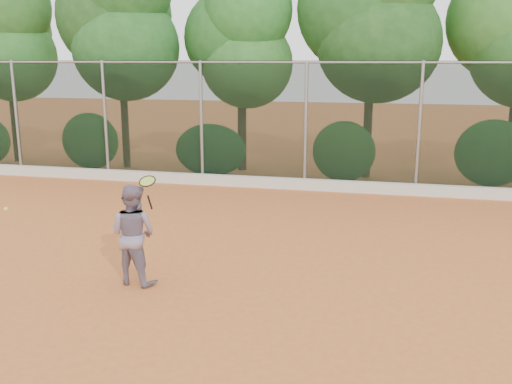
# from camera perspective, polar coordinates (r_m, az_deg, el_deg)

# --- Properties ---
(ground) EXTENTS (80.00, 80.00, 0.00)m
(ground) POSITION_cam_1_polar(r_m,az_deg,el_deg) (9.48, -1.39, -8.73)
(ground) COLOR #C5662E
(ground) RESTS_ON ground
(concrete_curb) EXTENTS (24.00, 0.20, 0.30)m
(concrete_curb) POSITION_cam_1_polar(r_m,az_deg,el_deg) (15.85, 4.78, 0.78)
(concrete_curb) COLOR silver
(concrete_curb) RESTS_ON ground
(tennis_player) EXTENTS (0.89, 0.75, 1.63)m
(tennis_player) POSITION_cam_1_polar(r_m,az_deg,el_deg) (9.30, -12.19, -4.14)
(tennis_player) COLOR slate
(tennis_player) RESTS_ON ground
(chainlink_fence) EXTENTS (24.09, 0.09, 3.50)m
(chainlink_fence) POSITION_cam_1_polar(r_m,az_deg,el_deg) (15.76, 5.00, 7.00)
(chainlink_fence) COLOR black
(chainlink_fence) RESTS_ON ground
(foliage_backdrop) EXTENTS (23.70, 3.63, 7.55)m
(foliage_backdrop) POSITION_cam_1_polar(r_m,az_deg,el_deg) (17.73, 4.30, 15.92)
(foliage_backdrop) COLOR #3B2A16
(foliage_backdrop) RESTS_ON ground
(tennis_racket) EXTENTS (0.27, 0.26, 0.55)m
(tennis_racket) POSITION_cam_1_polar(r_m,az_deg,el_deg) (8.91, -10.79, 0.82)
(tennis_racket) COLOR black
(tennis_racket) RESTS_ON ground
(tennis_ball_in_flight) EXTENTS (0.06, 0.06, 0.06)m
(tennis_ball_in_flight) POSITION_cam_1_polar(r_m,az_deg,el_deg) (9.63, -23.73, -1.56)
(tennis_ball_in_flight) COLOR yellow
(tennis_ball_in_flight) RESTS_ON ground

